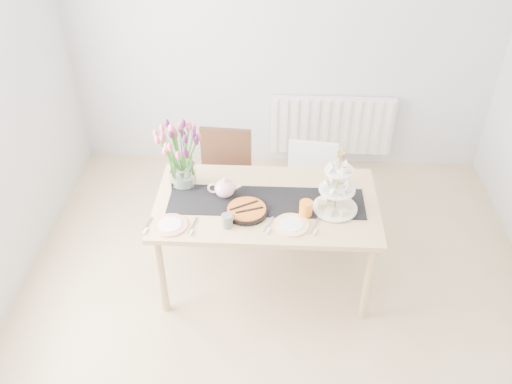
{
  "coord_description": "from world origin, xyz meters",
  "views": [
    {
      "loc": [
        -0.02,
        -2.49,
        3.15
      ],
      "look_at": [
        -0.17,
        0.51,
        0.87
      ],
      "focal_mm": 38.0,
      "sensor_mm": 36.0,
      "label": 1
    }
  ],
  "objects_px": {
    "cake_stand": "(336,194)",
    "tart_tin": "(247,211)",
    "dining_table": "(266,210)",
    "plate_right": "(291,225)",
    "mug_orange": "(306,208)",
    "tulip_vase": "(180,148)",
    "chair_white": "(310,184)",
    "teapot": "(225,188)",
    "mug_grey": "(227,221)",
    "plate_left": "(170,225)",
    "radiator": "(331,125)",
    "chair_brown": "(224,173)",
    "cream_jug": "(334,182)"
  },
  "relations": [
    {
      "from": "radiator",
      "to": "chair_white",
      "type": "relative_size",
      "value": 1.47
    },
    {
      "from": "chair_brown",
      "to": "tart_tin",
      "type": "bearing_deg",
      "value": -69.38
    },
    {
      "from": "cream_jug",
      "to": "plate_right",
      "type": "xyz_separation_m",
      "value": [
        -0.32,
        -0.46,
        -0.03
      ]
    },
    {
      "from": "mug_orange",
      "to": "radiator",
      "type": "bearing_deg",
      "value": 12.6
    },
    {
      "from": "plate_right",
      "to": "mug_orange",
      "type": "bearing_deg",
      "value": 50.81
    },
    {
      "from": "chair_brown",
      "to": "tulip_vase",
      "type": "distance_m",
      "value": 0.8
    },
    {
      "from": "tart_tin",
      "to": "plate_right",
      "type": "bearing_deg",
      "value": -22.0
    },
    {
      "from": "cream_jug",
      "to": "plate_right",
      "type": "relative_size",
      "value": 0.33
    },
    {
      "from": "teapot",
      "to": "tulip_vase",
      "type": "bearing_deg",
      "value": 156.94
    },
    {
      "from": "tulip_vase",
      "to": "plate_left",
      "type": "bearing_deg",
      "value": -92.83
    },
    {
      "from": "cake_stand",
      "to": "plate_left",
      "type": "xyz_separation_m",
      "value": [
        -1.13,
        -0.23,
        -0.13
      ]
    },
    {
      "from": "chair_brown",
      "to": "tart_tin",
      "type": "relative_size",
      "value": 2.87
    },
    {
      "from": "dining_table",
      "to": "mug_grey",
      "type": "bearing_deg",
      "value": -132.57
    },
    {
      "from": "dining_table",
      "to": "plate_left",
      "type": "height_order",
      "value": "plate_left"
    },
    {
      "from": "chair_white",
      "to": "cake_stand",
      "type": "distance_m",
      "value": 0.8
    },
    {
      "from": "tart_tin",
      "to": "dining_table",
      "type": "bearing_deg",
      "value": 43.76
    },
    {
      "from": "tulip_vase",
      "to": "teapot",
      "type": "xyz_separation_m",
      "value": [
        0.32,
        -0.13,
        -0.25
      ]
    },
    {
      "from": "teapot",
      "to": "plate_right",
      "type": "xyz_separation_m",
      "value": [
        0.48,
        -0.3,
        -0.07
      ]
    },
    {
      "from": "mug_grey",
      "to": "plate_left",
      "type": "distance_m",
      "value": 0.39
    },
    {
      "from": "chair_white",
      "to": "mug_grey",
      "type": "height_order",
      "value": "mug_grey"
    },
    {
      "from": "tulip_vase",
      "to": "plate_left",
      "type": "relative_size",
      "value": 2.5
    },
    {
      "from": "dining_table",
      "to": "mug_orange",
      "type": "bearing_deg",
      "value": -25.4
    },
    {
      "from": "radiator",
      "to": "cream_jug",
      "type": "relative_size",
      "value": 15.11
    },
    {
      "from": "chair_white",
      "to": "chair_brown",
      "type": "bearing_deg",
      "value": -178.34
    },
    {
      "from": "teapot",
      "to": "mug_grey",
      "type": "bearing_deg",
      "value": -83.12
    },
    {
      "from": "chair_white",
      "to": "plate_right",
      "type": "relative_size",
      "value": 3.35
    },
    {
      "from": "teapot",
      "to": "mug_orange",
      "type": "height_order",
      "value": "teapot"
    },
    {
      "from": "teapot",
      "to": "plate_left",
      "type": "distance_m",
      "value": 0.49
    },
    {
      "from": "cake_stand",
      "to": "teapot",
      "type": "height_order",
      "value": "cake_stand"
    },
    {
      "from": "cake_stand",
      "to": "mug_grey",
      "type": "distance_m",
      "value": 0.78
    },
    {
      "from": "dining_table",
      "to": "chair_white",
      "type": "distance_m",
      "value": 0.73
    },
    {
      "from": "tulip_vase",
      "to": "cake_stand",
      "type": "distance_m",
      "value": 1.15
    },
    {
      "from": "dining_table",
      "to": "teapot",
      "type": "xyz_separation_m",
      "value": [
        -0.3,
        0.05,
        0.15
      ]
    },
    {
      "from": "cream_jug",
      "to": "plate_right",
      "type": "distance_m",
      "value": 0.56
    },
    {
      "from": "cream_jug",
      "to": "mug_orange",
      "type": "xyz_separation_m",
      "value": [
        -0.22,
        -0.34,
        0.02
      ]
    },
    {
      "from": "chair_brown",
      "to": "tulip_vase",
      "type": "height_order",
      "value": "tulip_vase"
    },
    {
      "from": "tart_tin",
      "to": "tulip_vase",
      "type": "bearing_deg",
      "value": 148.02
    },
    {
      "from": "dining_table",
      "to": "plate_right",
      "type": "distance_m",
      "value": 0.32
    },
    {
      "from": "dining_table",
      "to": "chair_white",
      "type": "bearing_deg",
      "value": 60.35
    },
    {
      "from": "cake_stand",
      "to": "tart_tin",
      "type": "height_order",
      "value": "cake_stand"
    },
    {
      "from": "radiator",
      "to": "dining_table",
      "type": "relative_size",
      "value": 0.75
    },
    {
      "from": "cake_stand",
      "to": "tart_tin",
      "type": "relative_size",
      "value": 1.51
    },
    {
      "from": "chair_white",
      "to": "cake_stand",
      "type": "bearing_deg",
      "value": -71.32
    },
    {
      "from": "tart_tin",
      "to": "mug_orange",
      "type": "relative_size",
      "value": 2.76
    },
    {
      "from": "mug_orange",
      "to": "tulip_vase",
      "type": "bearing_deg",
      "value": 93.86
    },
    {
      "from": "radiator",
      "to": "dining_table",
      "type": "distance_m",
      "value": 1.75
    },
    {
      "from": "chair_brown",
      "to": "teapot",
      "type": "relative_size",
      "value": 3.71
    },
    {
      "from": "cake_stand",
      "to": "mug_orange",
      "type": "height_order",
      "value": "cake_stand"
    },
    {
      "from": "mug_orange",
      "to": "plate_left",
      "type": "relative_size",
      "value": 0.46
    },
    {
      "from": "tulip_vase",
      "to": "teapot",
      "type": "height_order",
      "value": "tulip_vase"
    }
  ]
}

